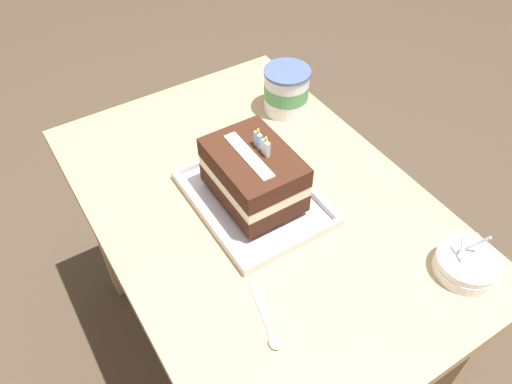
{
  "coord_description": "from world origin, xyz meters",
  "views": [
    {
      "loc": [
        0.66,
        -0.42,
        1.58
      ],
      "look_at": [
        -0.0,
        -0.0,
        0.75
      ],
      "focal_mm": 35.11,
      "sensor_mm": 36.0,
      "label": 1
    }
  ],
  "objects_px": {
    "bowl_stack": "(466,264)",
    "serving_spoon_near_tray": "(271,331)",
    "ice_cream_tub": "(286,90)",
    "birthday_cake": "(253,175)",
    "foil_tray": "(254,199)"
  },
  "relations": [
    {
      "from": "bowl_stack",
      "to": "serving_spoon_near_tray",
      "type": "bearing_deg",
      "value": -102.88
    },
    {
      "from": "foil_tray",
      "to": "bowl_stack",
      "type": "bearing_deg",
      "value": 33.7
    },
    {
      "from": "birthday_cake",
      "to": "ice_cream_tub",
      "type": "xyz_separation_m",
      "value": [
        -0.25,
        0.26,
        -0.02
      ]
    },
    {
      "from": "bowl_stack",
      "to": "ice_cream_tub",
      "type": "relative_size",
      "value": 1.01
    },
    {
      "from": "birthday_cake",
      "to": "bowl_stack",
      "type": "distance_m",
      "value": 0.48
    },
    {
      "from": "bowl_stack",
      "to": "serving_spoon_near_tray",
      "type": "relative_size",
      "value": 0.82
    },
    {
      "from": "bowl_stack",
      "to": "serving_spoon_near_tray",
      "type": "distance_m",
      "value": 0.42
    },
    {
      "from": "birthday_cake",
      "to": "serving_spoon_near_tray",
      "type": "relative_size",
      "value": 1.38
    },
    {
      "from": "bowl_stack",
      "to": "ice_cream_tub",
      "type": "bearing_deg",
      "value": -179.72
    },
    {
      "from": "bowl_stack",
      "to": "ice_cream_tub",
      "type": "distance_m",
      "value": 0.64
    },
    {
      "from": "birthday_cake",
      "to": "bowl_stack",
      "type": "height_order",
      "value": "birthday_cake"
    },
    {
      "from": "foil_tray",
      "to": "bowl_stack",
      "type": "distance_m",
      "value": 0.47
    },
    {
      "from": "foil_tray",
      "to": "serving_spoon_near_tray",
      "type": "distance_m",
      "value": 0.33
    },
    {
      "from": "birthday_cake",
      "to": "serving_spoon_near_tray",
      "type": "distance_m",
      "value": 0.34
    },
    {
      "from": "foil_tray",
      "to": "serving_spoon_near_tray",
      "type": "relative_size",
      "value": 2.16
    }
  ]
}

